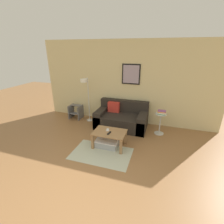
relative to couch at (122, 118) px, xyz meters
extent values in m
plane|color=olive|center=(0.00, -2.94, -0.27)|extent=(16.00, 16.00, 0.00)
cube|color=beige|center=(0.00, 0.47, 1.00)|extent=(5.60, 0.06, 2.55)
cube|color=black|center=(0.15, 0.43, 1.29)|extent=(0.55, 0.02, 0.60)
cube|color=#A393A8|center=(0.15, 0.42, 1.29)|extent=(0.48, 0.01, 0.53)
cube|color=#B2B79E|center=(-0.08, -1.53, -0.27)|extent=(1.37, 0.87, 0.01)
cube|color=#28231E|center=(0.01, -0.05, -0.07)|extent=(1.53, 0.90, 0.40)
cube|color=#28231E|center=(0.01, 0.30, 0.32)|extent=(1.53, 0.20, 0.37)
cube|color=#28231E|center=(-0.64, -0.05, -0.01)|extent=(0.24, 0.90, 0.52)
cube|color=#28231E|center=(0.65, -0.05, -0.01)|extent=(0.24, 0.90, 0.52)
cube|color=red|center=(-0.30, 0.13, 0.29)|extent=(0.36, 0.14, 0.32)
cube|color=#997047|center=(0.00, -1.17, 0.12)|extent=(0.78, 0.53, 0.02)
cube|color=#997047|center=(-0.36, -1.40, -0.08)|extent=(0.06, 0.06, 0.38)
cube|color=#997047|center=(0.35, -1.40, -0.08)|extent=(0.06, 0.06, 0.38)
cube|color=#997047|center=(-0.36, -0.94, -0.08)|extent=(0.06, 0.06, 0.38)
cube|color=#997047|center=(0.35, -0.94, -0.08)|extent=(0.06, 0.06, 0.38)
cube|color=#9EA3A8|center=(-0.06, -1.18, -0.19)|extent=(0.54, 0.37, 0.16)
cube|color=silver|center=(-0.06, -1.18, -0.10)|extent=(0.56, 0.40, 0.02)
cylinder|color=silver|center=(-1.14, 0.10, -0.26)|extent=(0.21, 0.21, 0.02)
cylinder|color=silver|center=(-1.14, 0.10, 0.46)|extent=(0.03, 0.03, 1.41)
cylinder|color=silver|center=(-1.14, -0.02, 1.16)|extent=(0.02, 0.25, 0.02)
cylinder|color=white|center=(-1.14, -0.15, 1.13)|extent=(0.22, 0.22, 0.09)
cylinder|color=silver|center=(1.15, -0.12, -0.26)|extent=(0.27, 0.27, 0.01)
cylinder|color=silver|center=(1.15, -0.12, 0.04)|extent=(0.04, 0.04, 0.58)
cylinder|color=silver|center=(1.15, -0.12, 0.34)|extent=(0.31, 0.31, 0.02)
cube|color=#387F4C|center=(1.16, -0.13, 0.35)|extent=(0.20, 0.18, 0.02)
cube|color=silver|center=(1.16, -0.13, 0.37)|extent=(0.20, 0.18, 0.03)
cube|color=#D18438|center=(1.15, -0.12, 0.40)|extent=(0.24, 0.15, 0.03)
cube|color=#8C4C93|center=(1.16, -0.11, 0.43)|extent=(0.21, 0.13, 0.03)
cube|color=black|center=(0.02, -1.25, 0.14)|extent=(0.06, 0.15, 0.02)
cube|color=silver|center=(-0.08, -1.09, 0.14)|extent=(0.10, 0.15, 0.01)
cube|color=slate|center=(-1.87, 0.15, -0.04)|extent=(0.03, 0.38, 0.46)
cube|color=slate|center=(-1.49, 0.15, -0.04)|extent=(0.03, 0.38, 0.46)
cube|color=slate|center=(-1.68, 0.08, -0.08)|extent=(0.34, 0.17, 0.02)
cube|color=slate|center=(-1.68, 0.21, 0.18)|extent=(0.34, 0.17, 0.02)
camera|label=1|loc=(1.13, -4.46, 2.02)|focal=26.00mm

